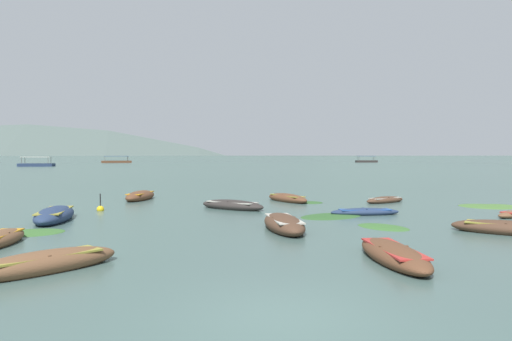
{
  "coord_description": "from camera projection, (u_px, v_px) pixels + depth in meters",
  "views": [
    {
      "loc": [
        -0.76,
        -8.38,
        2.96
      ],
      "look_at": [
        1.21,
        52.12,
        0.87
      ],
      "focal_mm": 33.12,
      "sensor_mm": 36.0,
      "label": 1
    }
  ],
  "objects": [
    {
      "name": "ferry_2",
      "position": [
        36.0,
        165.0,
        114.57
      ],
      "size": [
        8.28,
        3.86,
        2.54
      ],
      "color": "navy",
      "rests_on": "ground"
    },
    {
      "name": "weed_patch_6",
      "position": [
        33.0,
        233.0,
        17.77
      ],
      "size": [
        2.77,
        2.51,
        0.14
      ],
      "primitive_type": "ellipsoid",
      "rotation": [
        0.0,
        0.0,
        1.89
      ],
      "color": "#38662D",
      "rests_on": "ground"
    },
    {
      "name": "rowboat_3",
      "position": [
        43.0,
        263.0,
        11.91
      ],
      "size": [
        3.59,
        3.65,
        0.65
      ],
      "color": "brown",
      "rests_on": "ground"
    },
    {
      "name": "mountain_1",
      "position": [
        125.0,
        84.0,
        1846.6
      ],
      "size": [
        1941.96,
        1941.96,
        555.17
      ],
      "primitive_type": "cone",
      "color": "#4C5B56",
      "rests_on": "ground"
    },
    {
      "name": "weed_patch_0",
      "position": [
        383.0,
        227.0,
        19.11
      ],
      "size": [
        2.54,
        2.8,
        0.14
      ],
      "primitive_type": "ellipsoid",
      "rotation": [
        0.0,
        0.0,
        0.56
      ],
      "color": "#38662D",
      "rests_on": "ground"
    },
    {
      "name": "rowboat_6",
      "position": [
        55.0,
        215.0,
        21.09
      ],
      "size": [
        2.17,
        4.77,
        0.75
      ],
      "color": "navy",
      "rests_on": "ground"
    },
    {
      "name": "rowboat_0",
      "position": [
        394.0,
        254.0,
        13.04
      ],
      "size": [
        1.44,
        4.23,
        0.6
      ],
      "color": "brown",
      "rests_on": "ground"
    },
    {
      "name": "mountain_2",
      "position": [
        365.0,
        98.0,
        2033.26
      ],
      "size": [
        1699.27,
        1699.27,
        491.65
      ],
      "primitive_type": "cone",
      "color": "#4C5B56",
      "rests_on": "ground"
    },
    {
      "name": "ferry_1",
      "position": [
        366.0,
        161.0,
        170.44
      ],
      "size": [
        7.74,
        2.86,
        2.54
      ],
      "color": "#2D2826",
      "rests_on": "ground"
    },
    {
      "name": "rowboat_2",
      "position": [
        385.0,
        200.0,
        28.94
      ],
      "size": [
        3.15,
        2.53,
        0.46
      ],
      "color": "#4C3323",
      "rests_on": "ground"
    },
    {
      "name": "weed_patch_3",
      "position": [
        487.0,
        207.0,
        26.64
      ],
      "size": [
        4.02,
        3.95,
        0.14
      ],
      "primitive_type": "ellipsoid",
      "rotation": [
        0.0,
        0.0,
        2.49
      ],
      "color": "#477033",
      "rests_on": "ground"
    },
    {
      "name": "weed_patch_2",
      "position": [
        311.0,
        203.0,
        28.77
      ],
      "size": [
        1.92,
        1.92,
        0.14
      ],
      "primitive_type": "ellipsoid",
      "rotation": [
        0.0,
        0.0,
        0.61
      ],
      "color": "#2D5628",
      "rests_on": "ground"
    },
    {
      "name": "ground_plane",
      "position": [
        241.0,
        155.0,
        1506.81
      ],
      "size": [
        6000.0,
        6000.0,
        0.0
      ],
      "primitive_type": "plane",
      "color": "#425B56"
    },
    {
      "name": "rowboat_10",
      "position": [
        287.0,
        198.0,
        29.6
      ],
      "size": [
        2.85,
        4.02,
        0.62
      ],
      "color": "brown",
      "rests_on": "ground"
    },
    {
      "name": "mooring_buoy",
      "position": [
        100.0,
        209.0,
        24.68
      ],
      "size": [
        0.38,
        0.38,
        1.01
      ],
      "color": "yellow",
      "rests_on": "ground"
    },
    {
      "name": "rowboat_9",
      "position": [
        232.0,
        205.0,
        25.5
      ],
      "size": [
        3.96,
        3.35,
        0.62
      ],
      "color": "#2D2826",
      "rests_on": "ground"
    },
    {
      "name": "weed_patch_5",
      "position": [
        499.0,
        206.0,
        27.15
      ],
      "size": [
        2.18,
        1.8,
        0.14
      ],
      "primitive_type": "ellipsoid",
      "rotation": [
        0.0,
        0.0,
        2.74
      ],
      "color": "#477033",
      "rests_on": "ground"
    },
    {
      "name": "rowboat_11",
      "position": [
        365.0,
        212.0,
        23.06
      ],
      "size": [
        3.52,
        1.23,
        0.42
      ],
      "color": "navy",
      "rests_on": "ground"
    },
    {
      "name": "ferry_0",
      "position": [
        116.0,
        161.0,
        163.25
      ],
      "size": [
        10.72,
        6.59,
        2.54
      ],
      "color": "brown",
      "rests_on": "ground"
    },
    {
      "name": "rowboat_7",
      "position": [
        506.0,
        228.0,
        17.6
      ],
      "size": [
        3.9,
        3.16,
        0.61
      ],
      "color": "#4C3323",
      "rests_on": "ground"
    },
    {
      "name": "rowboat_8",
      "position": [
        140.0,
        196.0,
        30.8
      ],
      "size": [
        1.83,
        4.18,
        0.72
      ],
      "color": "brown",
      "rests_on": "ground"
    },
    {
      "name": "weed_patch_4",
      "position": [
        331.0,
        216.0,
        22.44
      ],
      "size": [
        4.0,
        3.65,
        0.14
      ],
      "primitive_type": "ellipsoid",
      "rotation": [
        0.0,
        0.0,
        0.59
      ],
      "color": "#2D5628",
      "rests_on": "ground"
    },
    {
      "name": "rowboat_4",
      "position": [
        284.0,
        224.0,
        18.48
      ],
      "size": [
        1.87,
        4.38,
        0.74
      ],
      "color": "#4C3323",
      "rests_on": "ground"
    }
  ]
}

